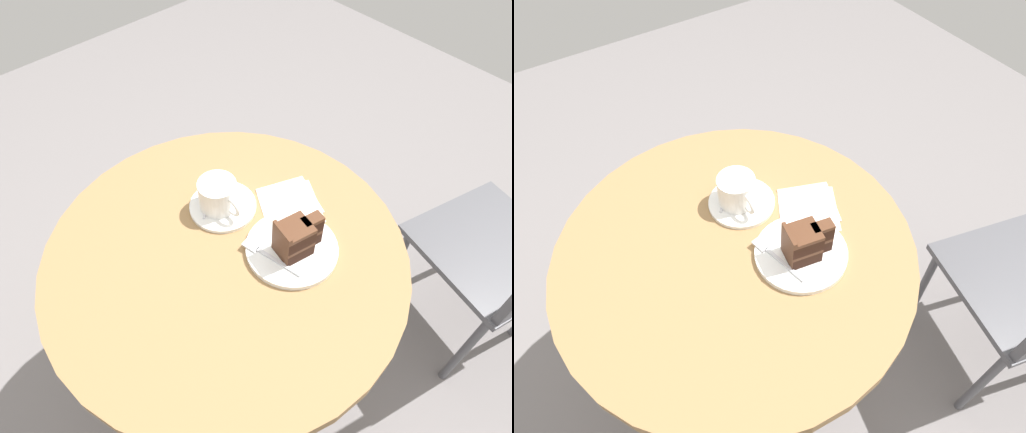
# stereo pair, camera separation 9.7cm
# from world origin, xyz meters

# --- Properties ---
(ground_plane) EXTENTS (4.40, 4.40, 0.01)m
(ground_plane) POSITION_xyz_m (0.00, 0.00, -0.01)
(ground_plane) COLOR slate
(ground_plane) RESTS_ON ground
(cafe_table) EXTENTS (0.77, 0.77, 0.71)m
(cafe_table) POSITION_xyz_m (0.00, 0.00, 0.60)
(cafe_table) COLOR olive
(cafe_table) RESTS_ON ground
(saucer) EXTENTS (0.15, 0.15, 0.01)m
(saucer) POSITION_xyz_m (-0.10, 0.08, 0.72)
(saucer) COLOR white
(saucer) RESTS_ON cafe_table
(coffee_cup) EXTENTS (0.12, 0.09, 0.07)m
(coffee_cup) POSITION_xyz_m (-0.10, 0.07, 0.76)
(coffee_cup) COLOR white
(coffee_cup) RESTS_ON saucer
(teaspoon) EXTENTS (0.08, 0.08, 0.00)m
(teaspoon) POSITION_xyz_m (-0.14, 0.07, 0.72)
(teaspoon) COLOR silver
(teaspoon) RESTS_ON saucer
(cake_plate) EXTENTS (0.20, 0.20, 0.01)m
(cake_plate) POSITION_xyz_m (0.09, 0.11, 0.72)
(cake_plate) COLOR white
(cake_plate) RESTS_ON cafe_table
(cake_slice) EXTENTS (0.07, 0.10, 0.09)m
(cake_slice) POSITION_xyz_m (0.10, 0.11, 0.77)
(cake_slice) COLOR black
(cake_slice) RESTS_ON cake_plate
(fork) EXTENTS (0.14, 0.04, 0.00)m
(fork) POSITION_xyz_m (0.07, 0.05, 0.73)
(fork) COLOR silver
(fork) RESTS_ON cake_plate
(napkin) EXTENTS (0.18, 0.18, 0.00)m
(napkin) POSITION_xyz_m (-0.00, 0.20, 0.71)
(napkin) COLOR silver
(napkin) RESTS_ON cafe_table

